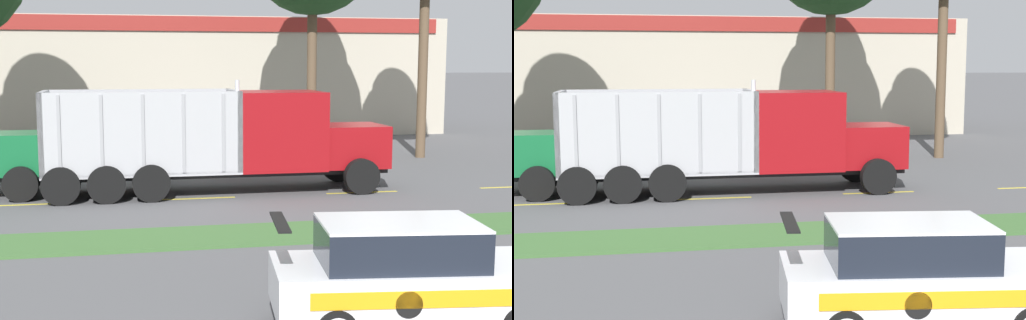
% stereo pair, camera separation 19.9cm
% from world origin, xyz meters
% --- Properties ---
extents(grass_verge, '(120.00, 2.17, 0.06)m').
position_xyz_m(grass_verge, '(0.00, 9.63, 0.03)').
color(grass_verge, '#3D6633').
rests_on(grass_verge, ground_plane).
extents(centre_line_3, '(2.40, 0.14, 0.01)m').
position_xyz_m(centre_line_3, '(-7.12, 14.71, 0.00)').
color(centre_line_3, yellow).
rests_on(centre_line_3, ground_plane).
extents(centre_line_4, '(2.40, 0.14, 0.01)m').
position_xyz_m(centre_line_4, '(-1.72, 14.71, 0.00)').
color(centre_line_4, yellow).
rests_on(centre_line_4, ground_plane).
extents(centre_line_5, '(2.40, 0.14, 0.01)m').
position_xyz_m(centre_line_5, '(3.68, 14.71, 0.00)').
color(centre_line_5, yellow).
rests_on(centre_line_5, ground_plane).
extents(dump_truck_trail, '(11.12, 2.80, 3.67)m').
position_xyz_m(dump_truck_trail, '(0.07, 15.69, 1.66)').
color(dump_truck_trail, black).
rests_on(dump_truck_trail, ground_plane).
extents(rally_car, '(4.67, 2.32, 1.76)m').
position_xyz_m(rally_car, '(0.35, 3.17, 0.88)').
color(rally_car, white).
rests_on(rally_car, ground_plane).
extents(store_building_backdrop, '(30.05, 12.10, 6.78)m').
position_xyz_m(store_building_backdrop, '(0.08, 38.41, 3.39)').
color(store_building_backdrop, '#BCB29E').
rests_on(store_building_backdrop, ground_plane).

